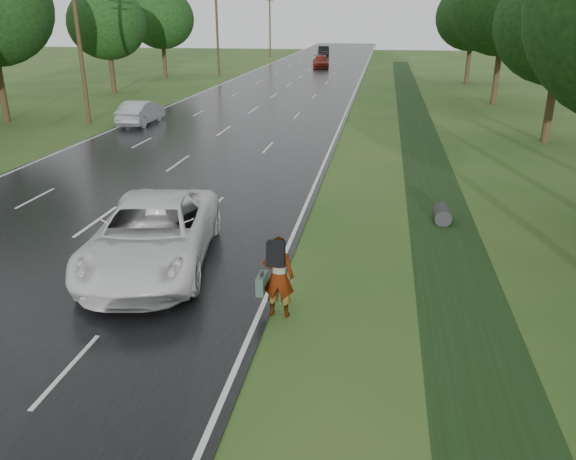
% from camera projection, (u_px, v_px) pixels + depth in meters
% --- Properties ---
extents(road, '(14.00, 180.00, 0.04)m').
position_uv_depth(road, '(284.00, 89.00, 52.98)').
color(road, black).
rests_on(road, ground).
extents(edge_stripe_east, '(0.12, 180.00, 0.01)m').
position_uv_depth(edge_stripe_east, '(356.00, 90.00, 51.93)').
color(edge_stripe_east, silver).
rests_on(edge_stripe_east, road).
extents(edge_stripe_west, '(0.12, 180.00, 0.01)m').
position_uv_depth(edge_stripe_west, '(215.00, 87.00, 54.01)').
color(edge_stripe_west, silver).
rests_on(edge_stripe_west, road).
extents(center_line, '(0.12, 180.00, 0.01)m').
position_uv_depth(center_line, '(284.00, 88.00, 52.97)').
color(center_line, silver).
rests_on(center_line, road).
extents(drainage_ditch, '(2.20, 120.00, 0.56)m').
position_uv_depth(drainage_ditch, '(426.00, 159.00, 27.00)').
color(drainage_ditch, black).
rests_on(drainage_ditch, ground).
extents(utility_pole_mid, '(1.60, 0.26, 10.00)m').
position_uv_depth(utility_pole_mid, '(79.00, 38.00, 34.12)').
color(utility_pole_mid, '#352615').
rests_on(utility_pole_mid, ground).
extents(utility_pole_far, '(1.60, 0.26, 10.00)m').
position_uv_depth(utility_pole_far, '(217.00, 28.00, 61.74)').
color(utility_pole_far, '#352615').
rests_on(utility_pole_far, ground).
extents(utility_pole_distant, '(1.60, 0.26, 10.00)m').
position_uv_depth(utility_pole_distant, '(270.00, 24.00, 89.36)').
color(utility_pole_distant, '#352615').
rests_on(utility_pole_distant, ground).
extents(tree_east_c, '(7.00, 7.00, 9.29)m').
position_uv_depth(tree_east_c, '(564.00, 23.00, 28.66)').
color(tree_east_c, '#352615').
rests_on(tree_east_c, ground).
extents(tree_east_d, '(8.00, 8.00, 10.76)m').
position_uv_depth(tree_east_d, '(506.00, 6.00, 41.24)').
color(tree_east_d, '#352615').
rests_on(tree_east_d, ground).
extents(tree_east_f, '(7.20, 7.20, 9.62)m').
position_uv_depth(tree_east_f, '(473.00, 17.00, 54.46)').
color(tree_east_f, '#352615').
rests_on(tree_east_f, ground).
extents(tree_west_d, '(6.60, 6.60, 8.80)m').
position_uv_depth(tree_west_d, '(107.00, 24.00, 47.55)').
color(tree_west_d, '#352615').
rests_on(tree_west_d, ground).
extents(tree_west_f, '(7.00, 7.00, 9.29)m').
position_uv_depth(tree_west_f, '(161.00, 19.00, 60.42)').
color(tree_west_f, '#352615').
rests_on(tree_west_f, ground).
extents(pedestrian, '(0.88, 0.80, 1.96)m').
position_uv_depth(pedestrian, '(277.00, 276.00, 12.73)').
color(pedestrian, '#A5998C').
rests_on(pedestrian, ground).
extents(white_pickup, '(4.05, 6.96, 1.82)m').
position_uv_depth(white_pickup, '(152.00, 234.00, 15.31)').
color(white_pickup, white).
rests_on(white_pickup, road).
extents(silver_sedan, '(1.65, 4.50, 1.47)m').
position_uv_depth(silver_sedan, '(141.00, 112.00, 35.50)').
color(silver_sedan, gray).
rests_on(silver_sedan, road).
extents(far_car_red, '(2.70, 5.36, 1.49)m').
position_uv_depth(far_car_red, '(321.00, 62.00, 73.22)').
color(far_car_red, maroon).
rests_on(far_car_red, road).
extents(far_car_dark, '(2.50, 5.24, 1.66)m').
position_uv_depth(far_car_dark, '(323.00, 51.00, 93.35)').
color(far_car_dark, black).
rests_on(far_car_dark, road).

